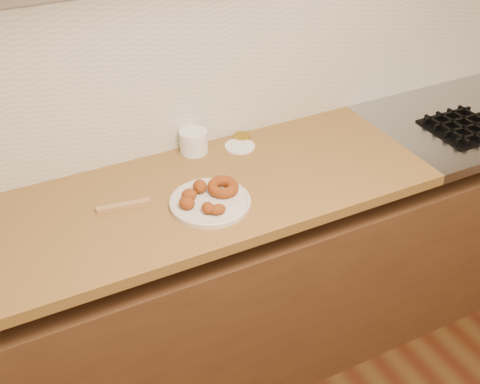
# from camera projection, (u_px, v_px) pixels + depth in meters

# --- Properties ---
(wall_back) EXTENTS (4.00, 0.02, 2.70)m
(wall_back) POSITION_uv_depth(u_px,v_px,m) (239.00, 19.00, 2.13)
(wall_back) COLOR #BCAA92
(wall_back) RESTS_ON ground
(base_cabinet) EXTENTS (3.60, 0.60, 0.77)m
(base_cabinet) POSITION_uv_depth(u_px,v_px,m) (274.00, 273.00, 2.46)
(base_cabinet) COLOR #56341D
(base_cabinet) RESTS_ON floor
(butcher_block) EXTENTS (2.30, 0.62, 0.04)m
(butcher_block) POSITION_uv_depth(u_px,v_px,m) (103.00, 222.00, 1.93)
(butcher_block) COLOR olive
(butcher_block) RESTS_ON base_cabinet
(backsplash) EXTENTS (3.60, 0.02, 0.60)m
(backsplash) POSITION_uv_depth(u_px,v_px,m) (241.00, 60.00, 2.21)
(backsplash) COLOR beige
(backsplash) RESTS_ON wall_back
(donut_plate) EXTENTS (0.27, 0.27, 0.02)m
(donut_plate) POSITION_uv_depth(u_px,v_px,m) (210.00, 202.00, 1.97)
(donut_plate) COLOR beige
(donut_plate) RESTS_ON butcher_block
(ring_donut) EXTENTS (0.13, 0.13, 0.05)m
(ring_donut) POSITION_uv_depth(u_px,v_px,m) (223.00, 187.00, 2.00)
(ring_donut) COLOR #8C3713
(ring_donut) RESTS_ON donut_plate
(fried_dough_chunks) EXTENTS (0.14, 0.19, 0.04)m
(fried_dough_chunks) POSITION_uv_depth(u_px,v_px,m) (199.00, 199.00, 1.94)
(fried_dough_chunks) COLOR #8C3713
(fried_dough_chunks) RESTS_ON donut_plate
(plastic_tub) EXTENTS (0.14, 0.14, 0.09)m
(plastic_tub) POSITION_uv_depth(u_px,v_px,m) (194.00, 142.00, 2.23)
(plastic_tub) COLOR white
(plastic_tub) RESTS_ON butcher_block
(tub_lid) EXTENTS (0.13, 0.13, 0.01)m
(tub_lid) POSITION_uv_depth(u_px,v_px,m) (240.00, 146.00, 2.28)
(tub_lid) COLOR white
(tub_lid) RESTS_ON butcher_block
(brass_jar_lid) EXTENTS (0.07, 0.07, 0.01)m
(brass_jar_lid) POSITION_uv_depth(u_px,v_px,m) (242.00, 137.00, 2.33)
(brass_jar_lid) COLOR #A88524
(brass_jar_lid) RESTS_ON butcher_block
(wooden_utensil) EXTENTS (0.18, 0.05, 0.01)m
(wooden_utensil) POSITION_uv_depth(u_px,v_px,m) (123.00, 205.00, 1.96)
(wooden_utensil) COLOR #AB7B4D
(wooden_utensil) RESTS_ON butcher_block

